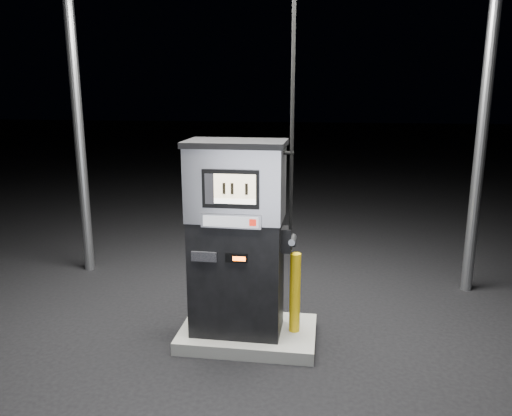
# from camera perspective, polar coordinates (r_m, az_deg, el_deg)

# --- Properties ---
(ground) EXTENTS (80.00, 80.00, 0.00)m
(ground) POSITION_cam_1_polar(r_m,az_deg,el_deg) (6.20, -0.91, -14.79)
(ground) COLOR black
(ground) RESTS_ON ground
(pump_island) EXTENTS (1.60, 1.00, 0.15)m
(pump_island) POSITION_cam_1_polar(r_m,az_deg,el_deg) (6.16, -0.91, -14.17)
(pump_island) COLOR slate
(pump_island) RESTS_ON ground
(fuel_dispenser) EXTENTS (1.23, 0.68, 4.64)m
(fuel_dispenser) POSITION_cam_1_polar(r_m,az_deg,el_deg) (5.67, -2.18, -3.29)
(fuel_dispenser) COLOR black
(fuel_dispenser) RESTS_ON pump_island
(bollard_left) EXTENTS (0.16, 0.16, 0.96)m
(bollard_left) POSITION_cam_1_polar(r_m,az_deg,el_deg) (6.23, -6.48, -8.34)
(bollard_left) COLOR #E6B60C
(bollard_left) RESTS_ON pump_island
(bollard_right) EXTENTS (0.16, 0.16, 0.96)m
(bollard_right) POSITION_cam_1_polar(r_m,az_deg,el_deg) (5.89, 4.47, -9.63)
(bollard_right) COLOR #E6B60C
(bollard_right) RESTS_ON pump_island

